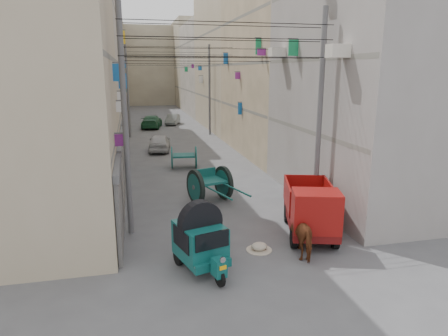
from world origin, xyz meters
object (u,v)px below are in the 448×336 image
object	(u,v)px
horse	(305,232)
distant_car_white	(160,143)
feed_sack	(259,246)
distant_car_green	(152,122)
distant_car_grey	(173,119)
mini_truck	(312,213)
second_cart	(184,157)
auto_rickshaw	(201,239)
tonga_cart	(210,184)

from	to	relation	value
horse	distant_car_white	size ratio (longest dim) A/B	0.48
feed_sack	distant_car_green	world-z (taller)	distant_car_green
distant_car_grey	distant_car_green	distance (m)	3.31
mini_truck	second_cart	xyz separation A→B (m)	(-2.97, 11.40, -0.23)
mini_truck	distant_car_white	world-z (taller)	mini_truck
mini_truck	horse	distance (m)	1.26
horse	distant_car_grey	xyz separation A→B (m)	(-0.85, 32.93, -0.18)
distant_car_green	auto_rickshaw	bearing A→B (deg)	99.56
tonga_cart	distant_car_grey	xyz separation A→B (m)	(1.10, 27.03, -0.25)
tonga_cart	distant_car_white	bearing A→B (deg)	79.01
tonga_cart	distant_car_green	size ratio (longest dim) A/B	0.81
mini_truck	horse	xyz separation A→B (m)	(-0.70, -1.03, -0.21)
auto_rickshaw	distant_car_white	bearing A→B (deg)	73.30
second_cart	distant_car_white	size ratio (longest dim) A/B	0.45
auto_rickshaw	distant_car_grey	distance (m)	33.28
second_cart	feed_sack	xyz separation A→B (m)	(0.92, -11.88, -0.58)
distant_car_grey	distant_car_green	xyz separation A→B (m)	(-2.40, -2.28, 0.10)
auto_rickshaw	mini_truck	world-z (taller)	mini_truck
feed_sack	distant_car_green	distance (m)	30.16
tonga_cart	auto_rickshaw	bearing A→B (deg)	-120.88
auto_rickshaw	distant_car_grey	xyz separation A→B (m)	(2.58, 33.18, -0.40)
auto_rickshaw	second_cart	world-z (taller)	auto_rickshaw
auto_rickshaw	tonga_cart	world-z (taller)	auto_rickshaw
feed_sack	distant_car_green	bearing A→B (deg)	93.60
second_cart	distant_car_grey	xyz separation A→B (m)	(1.42, 20.50, -0.16)
auto_rickshaw	distant_car_grey	bearing A→B (deg)	69.15
tonga_cart	second_cart	bearing A→B (deg)	75.41
feed_sack	distant_car_green	xyz separation A→B (m)	(-1.89, 30.10, 0.52)
tonga_cart	feed_sack	distance (m)	5.43
tonga_cart	horse	size ratio (longest dim) A/B	2.08
feed_sack	horse	size ratio (longest dim) A/B	0.30
mini_truck	distant_car_white	size ratio (longest dim) A/B	1.04
distant_car_white	feed_sack	bearing A→B (deg)	103.88
feed_sack	tonga_cart	bearing A→B (deg)	96.39
feed_sack	distant_car_white	distance (m)	17.73
second_cart	horse	bearing A→B (deg)	-73.12
second_cart	auto_rickshaw	bearing A→B (deg)	-88.66
auto_rickshaw	distant_car_green	world-z (taller)	auto_rickshaw
tonga_cart	second_cart	distance (m)	6.54
feed_sack	horse	bearing A→B (deg)	-22.05
feed_sack	distant_car_grey	distance (m)	32.39
second_cart	horse	xyz separation A→B (m)	(2.27, -12.43, 0.02)
tonga_cart	distant_car_grey	size ratio (longest dim) A/B	1.08
distant_car_grey	distant_car_green	world-z (taller)	distant_car_green
distant_car_grey	mini_truck	bearing A→B (deg)	-70.94
distant_car_green	distant_car_grey	bearing A→B (deg)	-126.50
second_cart	horse	distance (m)	12.64
mini_truck	distant_car_white	bearing A→B (deg)	119.66
auto_rickshaw	feed_sack	size ratio (longest dim) A/B	4.48
tonga_cart	distant_car_white	xyz separation A→B (m)	(-1.38, 12.26, -0.18)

